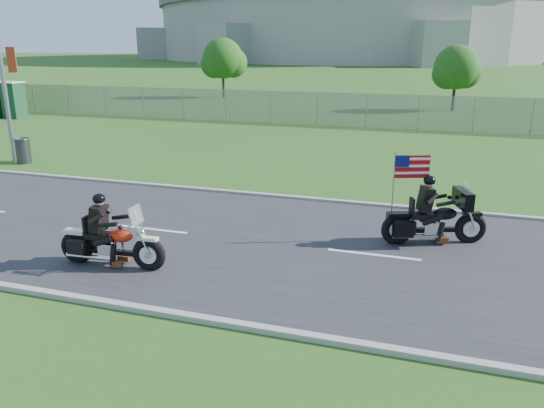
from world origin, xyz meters
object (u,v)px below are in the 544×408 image
(porta_toilet_a, at_px, (14,101))
(motorcycle_lead, at_px, (110,244))
(motorcycle_follow, at_px, (434,221))
(trash_can, at_px, (23,151))
(streetlight, at_px, (0,22))

(porta_toilet_a, bearing_deg, motorcycle_lead, -43.54)
(motorcycle_lead, xyz_separation_m, motorcycle_follow, (6.88, 3.67, 0.06))
(motorcycle_lead, xyz_separation_m, trash_can, (-9.75, 8.23, -0.04))
(porta_toilet_a, bearing_deg, streetlight, -47.09)
(motorcycle_lead, bearing_deg, porta_toilet_a, 132.53)
(streetlight, xyz_separation_m, motorcycle_lead, (10.41, -8.64, -5.09))
(motorcycle_follow, bearing_deg, trash_can, 144.73)
(streetlight, bearing_deg, motorcycle_follow, -16.02)
(porta_toilet_a, distance_m, trash_can, 15.48)
(streetlight, xyz_separation_m, porta_toilet_a, (-10.02, 10.78, -4.49))
(streetlight, height_order, motorcycle_follow, streetlight)
(motorcycle_follow, bearing_deg, porta_toilet_a, 130.08)
(porta_toilet_a, xyz_separation_m, motorcycle_lead, (20.43, -19.42, -0.60))
(porta_toilet_a, xyz_separation_m, motorcycle_follow, (27.31, -15.74, -0.54))
(motorcycle_lead, distance_m, motorcycle_follow, 7.80)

